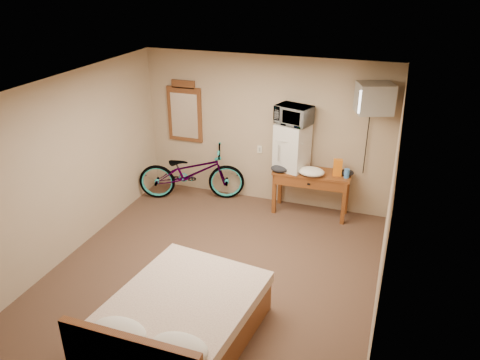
{
  "coord_description": "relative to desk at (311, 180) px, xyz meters",
  "views": [
    {
      "loc": [
        2.05,
        -4.82,
        3.77
      ],
      "look_at": [
        0.19,
        0.51,
        1.16
      ],
      "focal_mm": 35.0,
      "sensor_mm": 36.0,
      "label": 1
    }
  ],
  "objects": [
    {
      "name": "room",
      "position": [
        -0.88,
        -2.0,
        0.63
      ],
      "size": [
        4.6,
        4.64,
        2.5
      ],
      "color": "brown",
      "rests_on": "ground"
    },
    {
      "name": "desk",
      "position": [
        0.0,
        0.0,
        0.0
      ],
      "size": [
        1.25,
        0.52,
        0.75
      ],
      "color": "brown",
      "rests_on": "floor"
    },
    {
      "name": "mini_fridge",
      "position": [
        -0.35,
        0.05,
        0.51
      ],
      "size": [
        0.57,
        0.56,
        0.76
      ],
      "color": "silver",
      "rests_on": "desk"
    },
    {
      "name": "microwave",
      "position": [
        -0.35,
        0.05,
        1.04
      ],
      "size": [
        0.62,
        0.51,
        0.3
      ],
      "primitive_type": "imported",
      "rotation": [
        0.0,
        0.0,
        -0.31
      ],
      "color": "silver",
      "rests_on": "mini_fridge"
    },
    {
      "name": "snack_bag",
      "position": [
        0.4,
        0.01,
        0.27
      ],
      "size": [
        0.15,
        0.1,
        0.27
      ],
      "primitive_type": "cube",
      "rotation": [
        0.0,
        0.0,
        0.2
      ],
      "color": "orange",
      "rests_on": "desk"
    },
    {
      "name": "blue_cup",
      "position": [
        0.55,
        -0.02,
        0.2
      ],
      "size": [
        0.08,
        0.08,
        0.14
      ],
      "primitive_type": "cylinder",
      "color": "#3C7CCF",
      "rests_on": "desk"
    },
    {
      "name": "cloth_cream",
      "position": [
        0.02,
        -0.11,
        0.2
      ],
      "size": [
        0.41,
        0.32,
        0.13
      ],
      "primitive_type": "ellipsoid",
      "color": "white",
      "rests_on": "desk"
    },
    {
      "name": "cloth_dark_a",
      "position": [
        -0.49,
        -0.14,
        0.18
      ],
      "size": [
        0.28,
        0.21,
        0.11
      ],
      "primitive_type": "ellipsoid",
      "color": "black",
      "rests_on": "desk"
    },
    {
      "name": "cloth_dark_b",
      "position": [
        0.55,
        0.08,
        0.18
      ],
      "size": [
        0.21,
        0.17,
        0.09
      ],
      "primitive_type": "ellipsoid",
      "color": "black",
      "rests_on": "desk"
    },
    {
      "name": "crt_television",
      "position": [
        0.83,
        0.02,
        1.41
      ],
      "size": [
        0.6,
        0.66,
        0.43
      ],
      "color": "black",
      "rests_on": "room"
    },
    {
      "name": "wall_mirror",
      "position": [
        -2.33,
        0.27,
        0.82
      ],
      "size": [
        0.63,
        0.04,
        1.08
      ],
      "color": "brown",
      "rests_on": "room"
    },
    {
      "name": "bicycle",
      "position": [
        -2.08,
        -0.09,
        -0.13
      ],
      "size": [
        1.95,
        1.21,
        0.97
      ],
      "primitive_type": "imported",
      "rotation": [
        0.0,
        0.0,
        1.9
      ],
      "color": "black",
      "rests_on": "floor"
    },
    {
      "name": "bed",
      "position": [
        -0.74,
        -3.39,
        -0.32
      ],
      "size": [
        1.61,
        2.01,
        0.9
      ],
      "color": "brown",
      "rests_on": "floor"
    }
  ]
}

